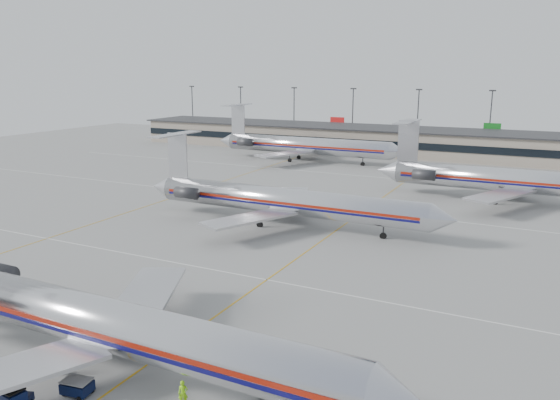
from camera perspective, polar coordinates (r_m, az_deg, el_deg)
The scene contains 14 objects.
ground at distance 45.41m, azimuth -7.44°, elevation -12.43°, with size 260.00×260.00×0.00m, color gray.
apron_markings at distance 53.25m, azimuth -1.39°, elevation -8.33°, with size 160.00×0.15×0.02m, color silver.
terminal at distance 134.73m, azimuth 16.50°, elevation 5.70°, with size 162.00×17.00×6.25m.
light_mast_row at distance 147.97m, azimuth 17.63°, elevation 8.37°, with size 163.60×0.40×15.28m.
jet_foreground at distance 39.72m, azimuth -19.00°, elevation -11.72°, with size 43.61×25.68×11.42m.
jet_second_row at distance 71.02m, azimuth 0.03°, elevation -0.02°, with size 43.30×25.49×11.33m.
jet_third_row at distance 90.42m, azimuth 23.11°, elevation 1.92°, with size 43.96×27.04×12.02m.
jet_back_row at distance 122.75m, azimuth 2.38°, elevation 5.75°, with size 45.26×27.84×12.38m.
tug_left at distance 38.15m, azimuth -26.28°, elevation -17.80°, with size 2.34×1.77×1.71m.
cart_inner at distance 37.94m, azimuth -20.43°, elevation -17.82°, with size 1.94×1.47×1.01m.
belt_loader at distance 35.43m, azimuth 0.66°, elevation -19.29°, with size 3.93×1.84×2.01m.
ramp_worker_near at distance 35.19m, azimuth -10.10°, elevation -19.27°, with size 0.58×0.38×1.59m, color #8BE215.
ramp_worker_far at distance 33.94m, azimuth 2.04°, elevation -20.20°, with size 0.86×0.67×1.78m, color #BDF016.
cone_left at distance 42.67m, azimuth -26.48°, elevation -15.09°, with size 0.48×0.48×0.66m, color #F45F08.
Camera 1 is at (23.28, -33.71, 19.59)m, focal length 35.00 mm.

